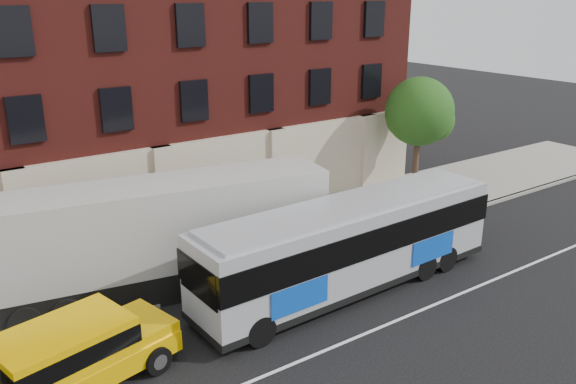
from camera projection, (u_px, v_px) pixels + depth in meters
ground at (330, 361)px, 17.84m from camera, size 120.00×120.00×0.00m
sidewalk at (195, 255)px, 24.80m from camera, size 60.00×6.00×0.15m
kerb at (230, 282)px, 22.47m from camera, size 60.00×0.25×0.15m
lane_line at (320, 353)px, 18.22m from camera, size 60.00×0.12×0.01m
building at (112, 56)px, 28.53m from camera, size 30.00×12.10×15.00m
street_tree at (420, 114)px, 31.13m from camera, size 3.60×3.60×6.20m
city_bus at (350, 242)px, 21.57m from camera, size 12.48×2.99×3.40m
yellow_suv at (76, 352)px, 16.24m from camera, size 5.52×3.21×2.05m
shipping_container at (159, 239)px, 21.39m from camera, size 12.76×4.68×4.17m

